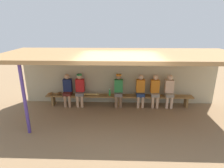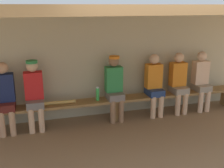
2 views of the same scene
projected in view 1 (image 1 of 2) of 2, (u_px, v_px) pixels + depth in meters
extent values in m
plane|color=#8C6D4C|center=(119.00, 125.00, 6.28)|extent=(24.00, 24.00, 0.00)
cube|color=#B7AD8C|center=(119.00, 77.00, 7.84)|extent=(8.00, 0.20, 2.20)
cube|color=#9E7547|center=(120.00, 55.00, 6.25)|extent=(8.00, 2.80, 0.12)
cylinder|color=#4C388C|center=(25.00, 100.00, 5.51)|extent=(0.10, 0.10, 2.20)
cube|color=olive|center=(119.00, 96.00, 7.62)|extent=(6.00, 0.36, 0.05)
cube|color=olive|center=(53.00, 100.00, 7.78)|extent=(0.08, 0.29, 0.41)
cube|color=olive|center=(119.00, 101.00, 7.69)|extent=(0.08, 0.29, 0.41)
cube|color=olive|center=(186.00, 102.00, 7.60)|extent=(0.08, 0.29, 0.41)
cube|color=#591E19|center=(68.00, 93.00, 7.64)|extent=(0.32, 0.40, 0.14)
cylinder|color=tan|center=(65.00, 101.00, 7.58)|extent=(0.11, 0.11, 0.48)
cylinder|color=tan|center=(69.00, 101.00, 7.57)|extent=(0.11, 0.11, 0.48)
cube|color=#19234C|center=(68.00, 85.00, 7.61)|extent=(0.34, 0.20, 0.52)
sphere|color=tan|center=(67.00, 76.00, 7.50)|extent=(0.21, 0.21, 0.21)
cube|color=gray|center=(155.00, 94.00, 7.52)|extent=(0.32, 0.40, 0.14)
cylinder|color=#DBAD84|center=(153.00, 103.00, 7.46)|extent=(0.11, 0.11, 0.48)
cylinder|color=#DBAD84|center=(157.00, 103.00, 7.46)|extent=(0.11, 0.11, 0.48)
cube|color=orange|center=(155.00, 86.00, 7.50)|extent=(0.34, 0.20, 0.52)
sphere|color=#DBAD84|center=(156.00, 77.00, 7.38)|extent=(0.21, 0.21, 0.21)
cube|color=slate|center=(118.00, 94.00, 7.57)|extent=(0.32, 0.40, 0.14)
cylinder|color=#8C6647|center=(116.00, 102.00, 7.51)|extent=(0.11, 0.11, 0.48)
cylinder|color=#8C6647|center=(121.00, 102.00, 7.51)|extent=(0.11, 0.11, 0.48)
cube|color=#2D8442|center=(119.00, 86.00, 7.54)|extent=(0.34, 0.20, 0.52)
sphere|color=#8C6647|center=(119.00, 77.00, 7.43)|extent=(0.21, 0.21, 0.21)
cylinder|color=orange|center=(119.00, 75.00, 7.36)|extent=(0.21, 0.21, 0.05)
cube|color=navy|center=(140.00, 94.00, 7.54)|extent=(0.32, 0.40, 0.14)
cylinder|color=#DBAD84|center=(138.00, 102.00, 7.48)|extent=(0.11, 0.11, 0.48)
cylinder|color=#DBAD84|center=(143.00, 102.00, 7.48)|extent=(0.11, 0.11, 0.48)
cube|color=orange|center=(141.00, 86.00, 7.52)|extent=(0.34, 0.20, 0.52)
sphere|color=#DBAD84|center=(141.00, 77.00, 7.40)|extent=(0.21, 0.21, 0.21)
cube|color=gray|center=(169.00, 95.00, 7.51)|extent=(0.32, 0.40, 0.14)
cylinder|color=beige|center=(167.00, 103.00, 7.45)|extent=(0.11, 0.11, 0.48)
cylinder|color=beige|center=(172.00, 103.00, 7.44)|extent=(0.11, 0.11, 0.48)
cube|color=beige|center=(169.00, 86.00, 7.48)|extent=(0.34, 0.20, 0.52)
sphere|color=beige|center=(170.00, 77.00, 7.36)|extent=(0.21, 0.21, 0.21)
cube|color=slate|center=(80.00, 94.00, 7.62)|extent=(0.32, 0.40, 0.14)
cylinder|color=#DBAD84|center=(78.00, 102.00, 7.56)|extent=(0.11, 0.11, 0.48)
cylinder|color=#DBAD84|center=(82.00, 102.00, 7.56)|extent=(0.11, 0.11, 0.48)
cube|color=red|center=(80.00, 85.00, 7.59)|extent=(0.34, 0.20, 0.52)
sphere|color=#DBAD84|center=(80.00, 77.00, 7.48)|extent=(0.21, 0.21, 0.21)
cylinder|color=#2D8442|center=(79.00, 75.00, 7.41)|extent=(0.21, 0.21, 0.05)
cylinder|color=green|center=(110.00, 92.00, 7.57)|extent=(0.07, 0.07, 0.26)
cylinder|color=white|center=(110.00, 89.00, 7.53)|extent=(0.05, 0.05, 0.02)
ellipsoid|color=brown|center=(59.00, 93.00, 7.70)|extent=(0.25, 0.29, 0.09)
ellipsoid|color=brown|center=(51.00, 94.00, 7.68)|extent=(0.19, 0.25, 0.09)
cylinder|color=tan|center=(88.00, 94.00, 7.64)|extent=(0.87, 0.10, 0.07)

